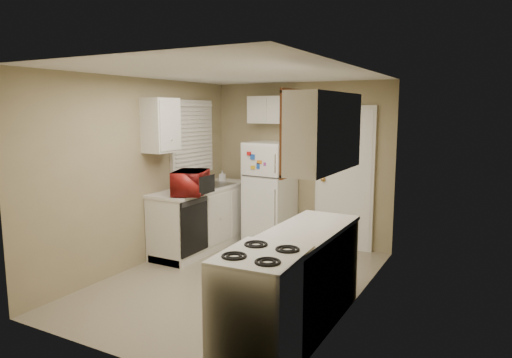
% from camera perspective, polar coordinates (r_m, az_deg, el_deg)
% --- Properties ---
extents(floor, '(3.80, 3.80, 0.00)m').
position_cam_1_polar(floor, '(5.52, -2.53, -12.59)').
color(floor, tan).
rests_on(floor, ground).
extents(ceiling, '(3.80, 3.80, 0.00)m').
position_cam_1_polar(ceiling, '(5.16, -2.72, 13.10)').
color(ceiling, white).
rests_on(ceiling, floor).
extents(wall_left, '(3.80, 3.80, 0.00)m').
position_cam_1_polar(wall_left, '(6.04, -14.07, 0.79)').
color(wall_left, '#9B8E6A').
rests_on(wall_left, floor).
extents(wall_right, '(3.80, 3.80, 0.00)m').
position_cam_1_polar(wall_right, '(4.65, 12.33, -1.42)').
color(wall_right, '#9B8E6A').
rests_on(wall_right, floor).
extents(wall_back, '(2.80, 2.80, 0.00)m').
position_cam_1_polar(wall_back, '(6.89, 5.56, 1.94)').
color(wall_back, '#9B8E6A').
rests_on(wall_back, floor).
extents(wall_front, '(2.80, 2.80, 0.00)m').
position_cam_1_polar(wall_front, '(3.74, -17.85, -4.06)').
color(wall_front, '#9B8E6A').
rests_on(wall_front, floor).
extents(left_counter, '(0.60, 1.80, 0.90)m').
position_cam_1_polar(left_counter, '(6.68, -6.70, -4.82)').
color(left_counter, silver).
rests_on(left_counter, floor).
extents(dishwasher, '(0.03, 0.58, 0.72)m').
position_cam_1_polar(dishwasher, '(6.04, -7.73, -5.91)').
color(dishwasher, black).
rests_on(dishwasher, floor).
extents(sink, '(0.54, 0.74, 0.16)m').
position_cam_1_polar(sink, '(6.72, -6.02, -1.16)').
color(sink, gray).
rests_on(sink, left_counter).
extents(microwave, '(0.64, 0.50, 0.38)m').
position_cam_1_polar(microwave, '(6.01, -8.16, -0.52)').
color(microwave, maroon).
rests_on(microwave, left_counter).
extents(soap_bottle, '(0.08, 0.08, 0.17)m').
position_cam_1_polar(soap_bottle, '(7.11, -4.24, 0.54)').
color(soap_bottle, silver).
rests_on(soap_bottle, left_counter).
extents(window_blinds, '(0.10, 0.98, 1.08)m').
position_cam_1_polar(window_blinds, '(6.79, -7.94, 5.19)').
color(window_blinds, silver).
rests_on(window_blinds, wall_left).
extents(upper_cabinet_left, '(0.30, 0.45, 0.70)m').
position_cam_1_polar(upper_cabinet_left, '(6.06, -11.81, 6.58)').
color(upper_cabinet_left, silver).
rests_on(upper_cabinet_left, wall_left).
extents(refrigerator, '(0.67, 0.66, 1.53)m').
position_cam_1_polar(refrigerator, '(6.83, 1.75, -1.78)').
color(refrigerator, white).
rests_on(refrigerator, floor).
extents(cabinet_over_fridge, '(0.70, 0.30, 0.40)m').
position_cam_1_polar(cabinet_over_fridge, '(6.87, 2.06, 8.64)').
color(cabinet_over_fridge, silver).
rests_on(cabinet_over_fridge, wall_back).
extents(interior_door, '(0.86, 0.06, 2.08)m').
position_cam_1_polar(interior_door, '(6.64, 10.97, -0.00)').
color(interior_door, white).
rests_on(interior_door, floor).
extents(right_counter, '(0.60, 2.00, 0.90)m').
position_cam_1_polar(right_counter, '(4.22, 4.85, -12.88)').
color(right_counter, silver).
rests_on(right_counter, floor).
extents(stove, '(0.65, 0.78, 0.91)m').
position_cam_1_polar(stove, '(3.68, 0.67, -16.10)').
color(stove, white).
rests_on(stove, floor).
extents(upper_cabinet_right, '(0.30, 1.20, 0.70)m').
position_cam_1_polar(upper_cabinet_right, '(4.16, 8.66, 5.84)').
color(upper_cabinet_right, silver).
rests_on(upper_cabinet_right, wall_right).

